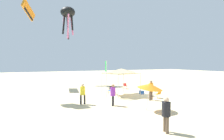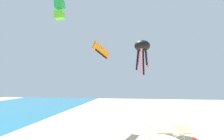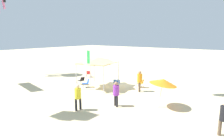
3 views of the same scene
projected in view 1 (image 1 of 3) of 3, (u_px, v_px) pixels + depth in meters
name	position (u px, v px, depth m)	size (l,w,h in m)	color
ground	(147.00, 95.00, 21.47)	(120.00, 120.00, 0.10)	beige
canopy_tent	(121.00, 71.00, 21.37)	(3.55, 3.84, 2.95)	#B7B7BC
beach_umbrella	(150.00, 86.00, 14.34)	(1.94, 1.91, 2.24)	silver
folding_chair_right_of_tent	(111.00, 88.00, 23.27)	(0.69, 0.61, 0.82)	black
folding_chair_facing_ocean	(125.00, 85.00, 26.23)	(0.80, 0.81, 0.82)	black
folding_chair_near_cooler	(112.00, 90.00, 21.95)	(0.77, 0.80, 0.82)	black
folding_chair_left_of_tent	(158.00, 94.00, 19.45)	(0.71, 0.63, 0.82)	black
cooler_box	(142.00, 92.00, 22.13)	(0.69, 0.53, 0.40)	blue
banner_flag	(106.00, 75.00, 19.46)	(0.36, 0.06, 3.89)	silver
person_kite_handler	(83.00, 92.00, 16.60)	(0.43, 0.47, 1.81)	black
person_by_tent	(166.00, 112.00, 9.90)	(0.48, 0.45, 1.88)	brown
person_near_umbrella	(113.00, 93.00, 16.07)	(0.44, 0.43, 1.81)	black
person_far_stroller	(151.00, 89.00, 18.38)	(0.45, 0.48, 1.91)	brown
kite_octopus_black	(68.00, 14.00, 31.94)	(2.40, 2.40, 5.34)	black
kite_parafoil_orange	(28.00, 11.00, 27.92)	(3.75, 2.10, 2.46)	orange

